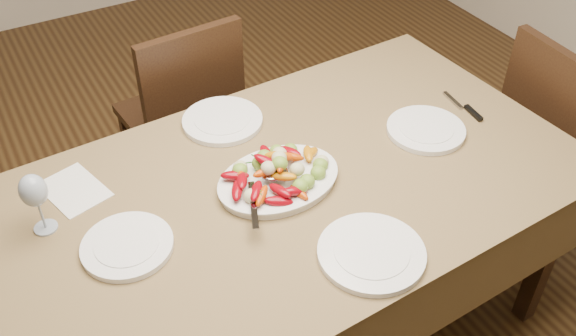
# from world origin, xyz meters

# --- Properties ---
(dining_table) EXTENTS (1.89, 1.13, 0.76)m
(dining_table) POSITION_xyz_m (0.10, 0.00, 0.38)
(dining_table) COLOR brown
(dining_table) RESTS_ON ground
(chair_far) EXTENTS (0.45, 0.45, 0.95)m
(chair_far) POSITION_xyz_m (0.07, 0.89, 0.47)
(chair_far) COLOR black
(chair_far) RESTS_ON ground
(chair_right) EXTENTS (0.44, 0.44, 0.95)m
(chair_right) POSITION_xyz_m (1.34, -0.08, 0.47)
(chair_right) COLOR black
(chair_right) RESTS_ON ground
(serving_platter) EXTENTS (0.39, 0.30, 0.02)m
(serving_platter) POSITION_xyz_m (0.08, 0.01, 0.77)
(serving_platter) COLOR white
(serving_platter) RESTS_ON dining_table
(roasted_vegetables) EXTENTS (0.32, 0.22, 0.09)m
(roasted_vegetables) POSITION_xyz_m (0.08, 0.01, 0.83)
(roasted_vegetables) COLOR #74020B
(roasted_vegetables) RESTS_ON serving_platter
(serving_spoon) EXTENTS (0.28, 0.17, 0.03)m
(serving_spoon) POSITION_xyz_m (0.01, -0.03, 0.81)
(serving_spoon) COLOR #9EA0A8
(serving_spoon) RESTS_ON serving_platter
(plate_left) EXTENTS (0.25, 0.25, 0.02)m
(plate_left) POSITION_xyz_m (-0.41, -0.01, 0.77)
(plate_left) COLOR white
(plate_left) RESTS_ON dining_table
(plate_right) EXTENTS (0.26, 0.26, 0.02)m
(plate_right) POSITION_xyz_m (0.63, 0.00, 0.77)
(plate_right) COLOR white
(plate_right) RESTS_ON dining_table
(plate_far) EXTENTS (0.27, 0.27, 0.02)m
(plate_far) POSITION_xyz_m (0.06, 0.38, 0.77)
(plate_far) COLOR white
(plate_far) RESTS_ON dining_table
(plate_near) EXTENTS (0.29, 0.29, 0.02)m
(plate_near) POSITION_xyz_m (0.16, -0.36, 0.77)
(plate_near) COLOR white
(plate_near) RESTS_ON dining_table
(wine_glass) EXTENTS (0.08, 0.08, 0.20)m
(wine_glass) POSITION_xyz_m (-0.58, 0.17, 0.86)
(wine_glass) COLOR #8C99A5
(wine_glass) RESTS_ON dining_table
(menu_card) EXTENTS (0.20, 0.24, 0.00)m
(menu_card) POSITION_xyz_m (-0.47, 0.29, 0.76)
(menu_card) COLOR silver
(menu_card) RESTS_ON dining_table
(table_knife) EXTENTS (0.04, 0.20, 0.01)m
(table_knife) POSITION_xyz_m (0.84, 0.04, 0.76)
(table_knife) COLOR #9EA0A8
(table_knife) RESTS_ON dining_table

